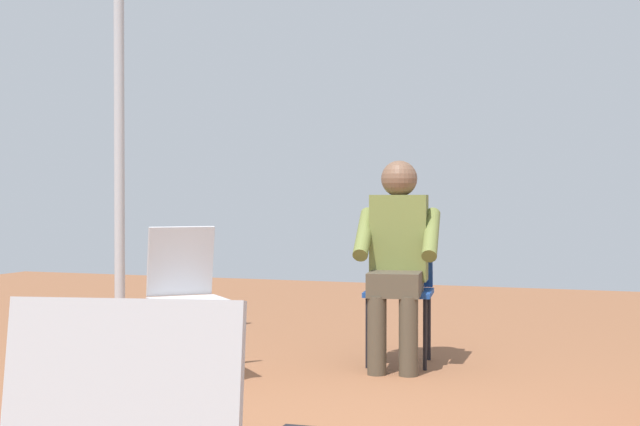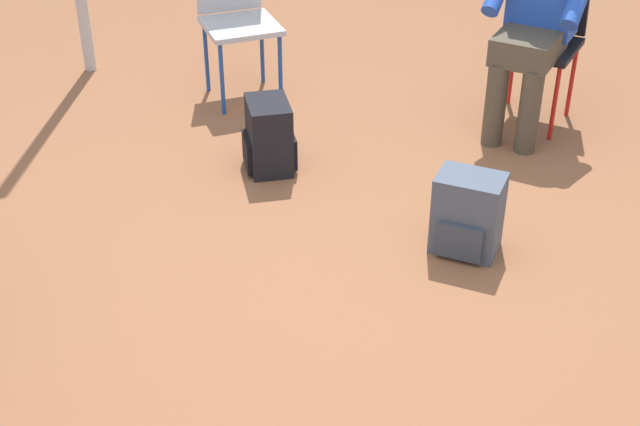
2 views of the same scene
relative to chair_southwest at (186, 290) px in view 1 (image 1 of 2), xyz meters
The scene contains 5 objects.
chair_southwest is the anchor object (origin of this frame).
chair_west 1.34m from the chair_southwest, 131.48° to the left, with size 0.49×0.46×0.85m.
person_in_olive 1.27m from the chair_southwest, 125.07° to the left, with size 0.56×0.55×1.24m.
backpack_by_empty_chair 1.61m from the chair_southwest, 30.23° to the left, with size 0.32×0.34×0.36m.
tent_pole_near 1.43m from the chair_southwest, 129.49° to the right, with size 0.07×0.07×2.59m, color #B2B2B7.
Camera 1 is at (3.23, 1.06, 1.00)m, focal length 50.00 mm.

